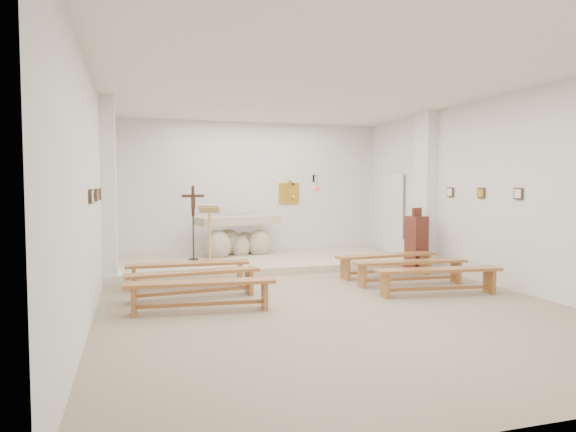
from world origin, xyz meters
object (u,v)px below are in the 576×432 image
object	(u,v)px
lectern	(210,233)
donation_pedestal	(416,243)
altar	(237,239)
crucifix_stand	(193,217)
bench_left_second	(194,278)
bench_right_second	(410,267)
bench_left_front	(188,269)
bench_right_front	(387,260)
bench_left_third	(201,289)
bench_right_third	(438,275)

from	to	relation	value
lectern	donation_pedestal	bearing A→B (deg)	-6.83
altar	crucifix_stand	bearing A→B (deg)	-167.13
bench_left_second	bench_right_second	world-z (taller)	same
lectern	bench_left_second	bearing A→B (deg)	-89.16
crucifix_stand	donation_pedestal	world-z (taller)	crucifix_stand
bench_left_front	bench_right_front	distance (m)	4.00
bench_left_second	bench_right_second	size ratio (longest dim) A/B	1.00
bench_right_front	bench_left_third	bearing A→B (deg)	-159.58
bench_right_front	bench_left_second	bearing A→B (deg)	-171.44
crucifix_stand	lectern	bearing A→B (deg)	-53.44
bench_right_front	bench_right_second	distance (m)	0.93
bench_left_second	lectern	bearing A→B (deg)	72.12
crucifix_stand	bench_left_third	xyz separation A→B (m)	(-0.37, -4.33, -0.78)
donation_pedestal	bench_left_front	world-z (taller)	donation_pedestal
bench_left_front	bench_right_second	bearing A→B (deg)	-11.58
bench_left_front	bench_right_front	bearing A→B (deg)	1.52
donation_pedestal	bench_left_third	size ratio (longest dim) A/B	0.62
bench_right_second	bench_left_front	bearing A→B (deg)	171.08
bench_left_front	altar	bearing A→B (deg)	65.45
bench_left_second	bench_right_third	xyz separation A→B (m)	(4.00, -0.93, 0.00)
bench_right_front	bench_right_third	world-z (taller)	same
bench_right_third	bench_left_second	bearing A→B (deg)	173.51
altar	bench_left_second	xyz separation A→B (m)	(-1.47, -3.94, -0.20)
bench_right_front	donation_pedestal	bearing A→B (deg)	22.58
altar	donation_pedestal	world-z (taller)	donation_pedestal
lectern	bench_left_second	world-z (taller)	lectern
lectern	donation_pedestal	distance (m)	4.58
bench_left_front	bench_right_front	size ratio (longest dim) A/B	0.99
bench_right_front	bench_left_second	xyz separation A→B (m)	(-4.00, -0.93, 0.00)
bench_left_third	bench_right_third	size ratio (longest dim) A/B	1.00
bench_right_third	bench_left_third	bearing A→B (deg)	-173.39
lectern	bench_right_second	distance (m)	4.51
bench_left_front	bench_left_third	xyz separation A→B (m)	(0.00, -1.86, 0.00)
donation_pedestal	bench_left_second	world-z (taller)	donation_pedestal
donation_pedestal	bench_left_front	xyz separation A→B (m)	(-4.98, -0.50, -0.26)
bench_left_front	bench_right_third	bearing A→B (deg)	-23.44
altar	crucifix_stand	distance (m)	1.36
lectern	donation_pedestal	world-z (taller)	lectern
crucifix_stand	bench_right_third	world-z (taller)	crucifix_stand
crucifix_stand	bench_right_third	xyz separation A→B (m)	(3.63, -4.33, -0.78)
bench_left_second	bench_right_third	size ratio (longest dim) A/B	1.00
bench_right_second	bench_left_third	world-z (taller)	same
bench_right_front	bench_left_second	size ratio (longest dim) A/B	1.00
lectern	donation_pedestal	size ratio (longest dim) A/B	0.94
lectern	bench_left_third	bearing A→B (deg)	-86.22
donation_pedestal	bench_right_third	size ratio (longest dim) A/B	0.62
lectern	bench_right_third	bearing A→B (deg)	-36.48
bench_left_front	bench_left_third	bearing A→B (deg)	-88.48
bench_left_front	bench_left_second	bearing A→B (deg)	-88.48
bench_right_front	lectern	bearing A→B (deg)	143.09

